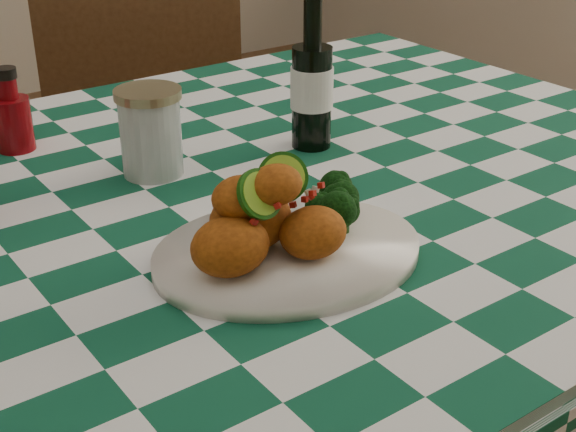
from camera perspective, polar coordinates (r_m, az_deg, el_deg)
plate at (r=0.89m, az=-0.00°, el=-2.66°), size 0.35×0.30×0.02m
fried_chicken_pile at (r=0.85m, az=-1.22°, el=0.45°), size 0.16×0.12×0.10m
broccoli_side at (r=0.92m, az=3.44°, el=0.92°), size 0.07×0.07×0.05m
ketchup_bottle at (r=1.23m, az=-19.11°, el=7.17°), size 0.06×0.06×0.12m
mason_jar at (r=1.10m, az=-9.73°, el=5.89°), size 0.10×0.10×0.12m
beer_bottle at (r=1.17m, az=1.72°, el=10.04°), size 0.07×0.07×0.22m
wooden_chair_right at (r=1.82m, az=-9.60°, el=3.08°), size 0.63×0.64×1.03m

